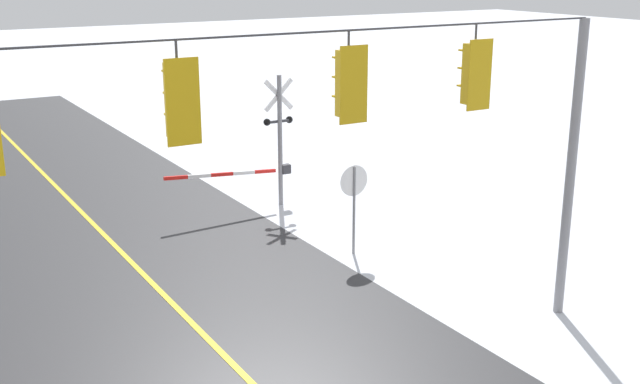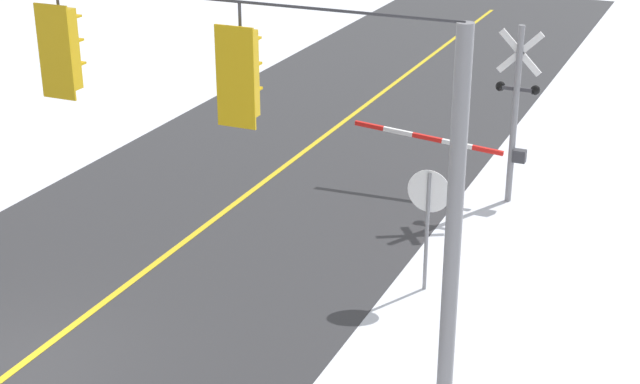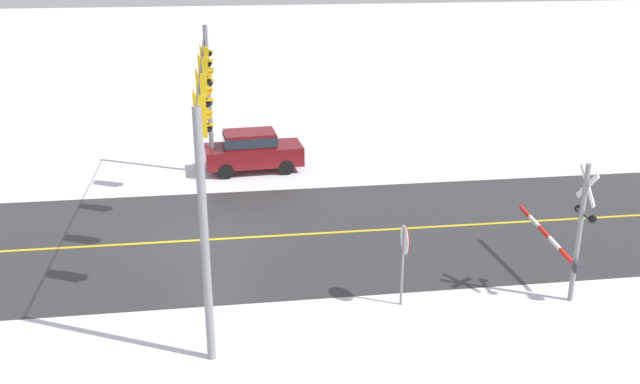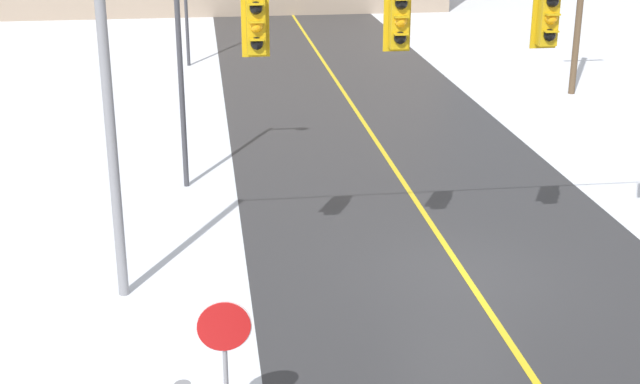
% 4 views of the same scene
% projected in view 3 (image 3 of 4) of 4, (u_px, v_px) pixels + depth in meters
% --- Properties ---
extents(ground_plane, '(160.00, 160.00, 0.00)m').
position_uv_depth(ground_plane, '(213.00, 240.00, 23.45)').
color(ground_plane, silver).
extents(road_asphalt, '(9.00, 80.00, 0.01)m').
position_uv_depth(road_asphalt, '(25.00, 250.00, 22.66)').
color(road_asphalt, '#303033').
rests_on(road_asphalt, ground).
extents(lane_centre_line, '(0.14, 72.00, 0.01)m').
position_uv_depth(lane_centre_line, '(25.00, 250.00, 22.66)').
color(lane_centre_line, gold).
rests_on(lane_centre_line, ground).
extents(signal_span, '(14.20, 0.47, 6.22)m').
position_uv_depth(signal_span, '(206.00, 112.00, 21.87)').
color(signal_span, gray).
rests_on(signal_span, ground).
extents(stop_sign, '(0.80, 0.09, 2.35)m').
position_uv_depth(stop_sign, '(404.00, 248.00, 18.78)').
color(stop_sign, gray).
rests_on(stop_sign, ground).
extents(railroad_crossing, '(4.22, 0.31, 4.00)m').
position_uv_depth(railroad_crossing, '(574.00, 230.00, 19.22)').
color(railroad_crossing, gray).
rests_on(railroad_crossing, ground).
extents(parked_car_maroon, '(2.06, 4.30, 1.74)m').
position_uv_depth(parked_car_maroon, '(252.00, 149.00, 29.90)').
color(parked_car_maroon, maroon).
rests_on(parked_car_maroon, ground).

